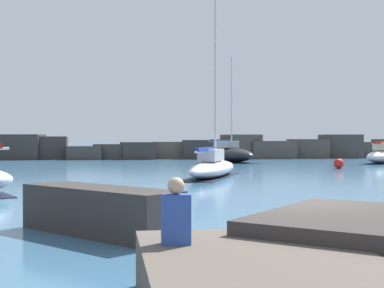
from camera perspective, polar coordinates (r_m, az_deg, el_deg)
name	(u,v)px	position (r m, az deg, el deg)	size (l,w,h in m)	color
ground_plane	(289,254)	(10.16, 10.28, -11.46)	(600.00, 600.00, 0.00)	#3D6B8E
open_sea_beyond	(133,148)	(116.12, -6.29, -0.45)	(400.00, 116.00, 0.01)	#2D5B7F
breakwater_jetty	(145,149)	(56.10, -5.07, -0.50)	(57.80, 6.21, 2.54)	#4C443D
foreground_rocks	(308,231)	(9.13, 12.22, -9.03)	(16.81, 10.19, 1.48)	#4C443D
sailboat_moored_0	(213,167)	(29.30, 2.21, -2.42)	(4.74, 8.11, 10.16)	white
sailboat_moored_4	(228,154)	(47.93, 3.88, -1.07)	(4.86, 7.47, 9.30)	black
sailboat_moored_7	(384,155)	(48.16, 19.79, -1.15)	(5.67, 5.52, 10.55)	silver
mooring_buoy_orange_near	(339,164)	(38.92, 15.37, -2.02)	(0.71, 0.71, 0.91)	red
person_on_rocks	(176,235)	(6.80, -1.72, -9.67)	(0.36, 0.22, 1.63)	#282833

